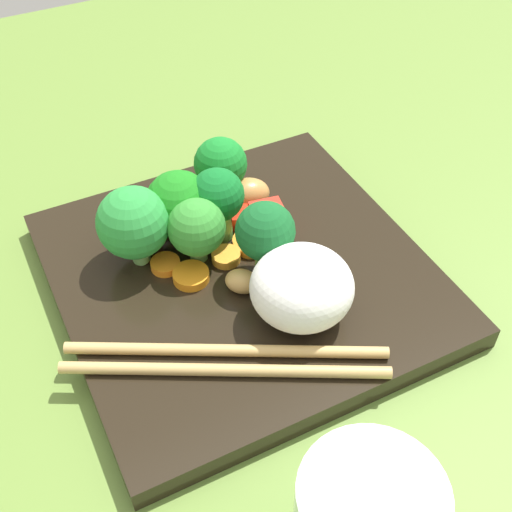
% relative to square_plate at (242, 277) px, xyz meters
% --- Properties ---
extents(ground_plane, '(1.10, 1.10, 0.02)m').
position_rel_square_plate_xyz_m(ground_plane, '(0.00, 0.00, -0.02)').
color(ground_plane, olive).
extents(square_plate, '(0.27, 0.27, 0.02)m').
position_rel_square_plate_xyz_m(square_plate, '(0.00, 0.00, 0.00)').
color(square_plate, black).
rests_on(square_plate, ground_plane).
extents(rice_mound, '(0.09, 0.09, 0.05)m').
position_rel_square_plate_xyz_m(rice_mound, '(-0.02, 0.06, 0.04)').
color(rice_mound, white).
rests_on(rice_mound, square_plate).
extents(broccoli_floret_0, '(0.04, 0.04, 0.06)m').
position_rel_square_plate_xyz_m(broccoli_floret_0, '(0.00, -0.04, 0.05)').
color(broccoli_floret_0, '#5B9B3E').
rests_on(broccoli_floret_0, square_plate).
extents(broccoli_floret_1, '(0.04, 0.04, 0.06)m').
position_rel_square_plate_xyz_m(broccoli_floret_1, '(-0.02, -0.08, 0.04)').
color(broccoli_floret_1, '#7DBA4D').
rests_on(broccoli_floret_1, square_plate).
extents(broccoli_floret_2, '(0.05, 0.05, 0.06)m').
position_rel_square_plate_xyz_m(broccoli_floret_2, '(0.03, -0.05, 0.04)').
color(broccoli_floret_2, '#5C993E').
rests_on(broccoli_floret_2, square_plate).
extents(broccoli_floret_3, '(0.04, 0.04, 0.06)m').
position_rel_square_plate_xyz_m(broccoli_floret_3, '(0.03, -0.02, 0.04)').
color(broccoli_floret_3, '#609C44').
rests_on(broccoli_floret_3, square_plate).
extents(broccoli_floret_4, '(0.04, 0.04, 0.06)m').
position_rel_square_plate_xyz_m(broccoli_floret_4, '(-0.01, 0.01, 0.05)').
color(broccoli_floret_4, '#82B552').
rests_on(broccoli_floret_4, square_plate).
extents(broccoli_floret_5, '(0.05, 0.05, 0.07)m').
position_rel_square_plate_xyz_m(broccoli_floret_5, '(0.07, -0.04, 0.05)').
color(broccoli_floret_5, '#72AE58').
rests_on(broccoli_floret_5, square_plate).
extents(carrot_slice_0, '(0.03, 0.03, 0.01)m').
position_rel_square_plate_xyz_m(carrot_slice_0, '(0.04, -0.01, 0.01)').
color(carrot_slice_0, orange).
rests_on(carrot_slice_0, square_plate).
extents(carrot_slice_1, '(0.02, 0.02, 0.01)m').
position_rel_square_plate_xyz_m(carrot_slice_1, '(0.05, -0.03, 0.01)').
color(carrot_slice_1, orange).
rests_on(carrot_slice_1, square_plate).
extents(carrot_slice_2, '(0.04, 0.04, 0.01)m').
position_rel_square_plate_xyz_m(carrot_slice_2, '(-0.02, -0.02, 0.01)').
color(carrot_slice_2, orange).
rests_on(carrot_slice_2, square_plate).
extents(carrot_slice_3, '(0.03, 0.03, 0.01)m').
position_rel_square_plate_xyz_m(carrot_slice_3, '(0.03, -0.07, 0.01)').
color(carrot_slice_3, orange).
rests_on(carrot_slice_3, square_plate).
extents(carrot_slice_4, '(0.03, 0.03, 0.01)m').
position_rel_square_plate_xyz_m(carrot_slice_4, '(0.01, -0.01, 0.01)').
color(carrot_slice_4, orange).
rests_on(carrot_slice_4, square_plate).
extents(pepper_chunk_0, '(0.03, 0.03, 0.02)m').
position_rel_square_plate_xyz_m(pepper_chunk_0, '(-0.04, -0.03, 0.02)').
color(pepper_chunk_0, red).
rests_on(pepper_chunk_0, square_plate).
extents(pepper_chunk_1, '(0.02, 0.02, 0.02)m').
position_rel_square_plate_xyz_m(pepper_chunk_1, '(0.05, -0.09, 0.02)').
color(pepper_chunk_1, red).
rests_on(pepper_chunk_1, square_plate).
extents(pepper_chunk_2, '(0.02, 0.03, 0.02)m').
position_rel_square_plate_xyz_m(pepper_chunk_2, '(0.05, -0.06, 0.02)').
color(pepper_chunk_2, red).
rests_on(pepper_chunk_2, square_plate).
extents(pepper_chunk_3, '(0.03, 0.03, 0.01)m').
position_rel_square_plate_xyz_m(pepper_chunk_3, '(-0.02, -0.04, 0.02)').
color(pepper_chunk_3, red).
rests_on(pepper_chunk_3, square_plate).
extents(chicken_piece_0, '(0.03, 0.03, 0.02)m').
position_rel_square_plate_xyz_m(chicken_piece_0, '(0.01, 0.02, 0.02)').
color(chicken_piece_0, tan).
rests_on(chicken_piece_0, square_plate).
extents(chicken_piece_1, '(0.04, 0.04, 0.03)m').
position_rel_square_plate_xyz_m(chicken_piece_1, '(-0.04, -0.06, 0.02)').
color(chicken_piece_1, '#BF8242').
rests_on(chicken_piece_1, square_plate).
extents(chicken_piece_2, '(0.03, 0.04, 0.02)m').
position_rel_square_plate_xyz_m(chicken_piece_2, '(0.00, -0.06, 0.02)').
color(chicken_piece_2, tan).
rests_on(chicken_piece_2, square_plate).
extents(chopstick_pair, '(0.20, 0.12, 0.01)m').
position_rel_square_plate_xyz_m(chopstick_pair, '(0.05, 0.07, 0.01)').
color(chopstick_pair, tan).
rests_on(chopstick_pair, square_plate).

